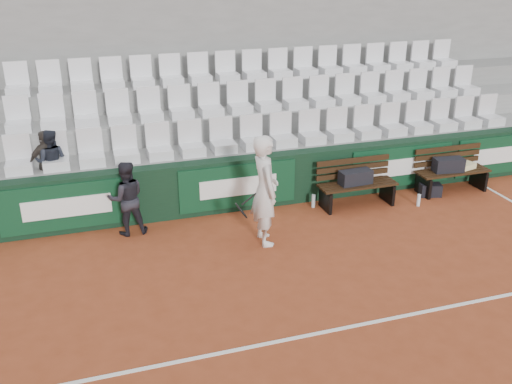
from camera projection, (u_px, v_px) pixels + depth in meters
name	position (u px, v px, depth m)	size (l,w,h in m)	color
ground	(335.00, 330.00, 7.34)	(80.00, 80.00, 0.00)	#953F21
court_baseline	(335.00, 330.00, 7.34)	(18.00, 0.06, 0.01)	white
back_barrier	(250.00, 182.00, 10.66)	(18.00, 0.34, 1.00)	black
grandstand_tier_front	(237.00, 171.00, 11.20)	(18.00, 0.95, 1.00)	gray
grandstand_tier_mid	(224.00, 146.00, 11.94)	(18.00, 0.95, 1.45)	gray
grandstand_tier_back	(213.00, 123.00, 12.69)	(18.00, 0.95, 1.90)	gray
grandstand_rear_wall	(205.00, 62.00, 12.74)	(18.00, 0.30, 4.40)	gray
seat_row_front	(239.00, 134.00, 10.72)	(11.90, 0.44, 0.63)	silver
seat_row_mid	(225.00, 99.00, 11.38)	(11.90, 0.44, 0.63)	silver
seat_row_back	(214.00, 68.00, 12.04)	(11.90, 0.44, 0.63)	white
bench_left	(357.00, 195.00, 10.82)	(1.50, 0.56, 0.45)	black
bench_right	(451.00, 181.00, 11.47)	(1.50, 0.56, 0.45)	black
sports_bag_left	(356.00, 177.00, 10.68)	(0.62, 0.26, 0.26)	black
sports_bag_right	(448.00, 165.00, 11.28)	(0.59, 0.27, 0.27)	black
towel	(464.00, 166.00, 11.47)	(0.40, 0.29, 0.11)	beige
sports_bag_ground	(430.00, 190.00, 11.30)	(0.41, 0.25, 0.25)	black
water_bottle_near	(313.00, 201.00, 10.79)	(0.07, 0.07, 0.26)	#B1C2C8
water_bottle_far	(419.00, 200.00, 10.84)	(0.07, 0.07, 0.24)	silver
tennis_player	(265.00, 190.00, 9.21)	(0.72, 0.69, 1.86)	silver
ball_kid	(127.00, 198.00, 9.60)	(0.63, 0.49, 1.30)	black
spectator_b	(44.00, 137.00, 9.72)	(0.66, 0.28, 1.13)	#312C27
spectator_c	(48.00, 137.00, 9.73)	(0.55, 0.43, 1.14)	black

